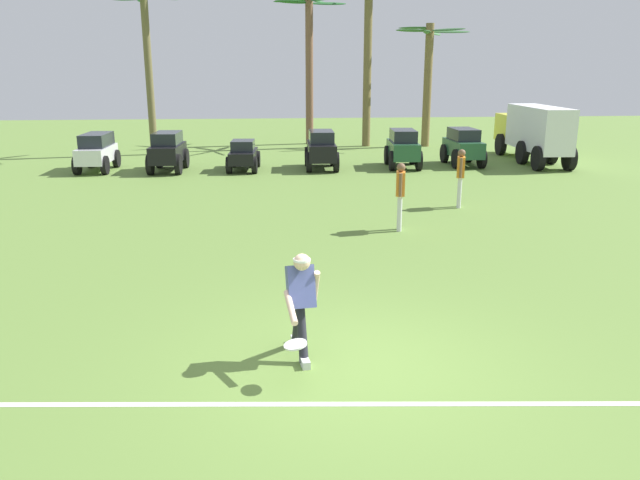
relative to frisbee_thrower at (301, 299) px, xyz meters
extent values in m
plane|color=olive|center=(0.68, -0.33, -0.80)|extent=(80.00, 80.00, 0.00)
cube|color=white|center=(0.68, -1.24, -0.80)|extent=(26.71, 2.49, 0.01)
cylinder|color=#23232D|center=(0.01, -0.07, -0.44)|extent=(0.16, 0.37, 0.72)
cube|color=silver|center=(0.03, -0.23, -0.75)|extent=(0.13, 0.27, 0.10)
cylinder|color=#23232D|center=(-0.03, 0.23, -0.44)|extent=(0.17, 0.45, 0.69)
cube|color=silver|center=(-0.05, 0.38, -0.75)|extent=(0.13, 0.27, 0.10)
cube|color=#4C5699|center=(0.00, 0.00, 0.17)|extent=(0.38, 0.41, 0.58)
sphere|color=beige|center=(0.01, -0.09, 0.52)|extent=(0.24, 0.24, 0.21)
cylinder|color=white|center=(0.01, -0.09, 0.55)|extent=(0.24, 0.24, 0.03)
cylinder|color=beige|center=(-0.14, -0.30, 0.02)|extent=(0.15, 0.58, 0.27)
cylinder|color=beige|center=(0.19, 0.07, 0.14)|extent=(0.12, 0.29, 0.49)
cylinder|color=white|center=(-0.11, -0.71, -0.29)|extent=(0.31, 0.31, 0.07)
cylinder|color=silver|center=(4.77, 8.52, -0.39)|extent=(0.14, 0.14, 0.82)
cylinder|color=silver|center=(4.82, 8.70, -0.39)|extent=(0.14, 0.14, 0.82)
cube|color=orange|center=(4.79, 8.61, 0.29)|extent=(0.29, 0.38, 0.54)
cylinder|color=brown|center=(4.73, 8.41, 0.30)|extent=(0.09, 0.09, 0.52)
cylinder|color=brown|center=(4.86, 8.81, 0.30)|extent=(0.09, 0.09, 0.52)
sphere|color=brown|center=(4.79, 8.61, 0.66)|extent=(0.25, 0.25, 0.20)
cylinder|color=silver|center=(2.65, 6.26, -0.39)|extent=(0.13, 0.13, 0.82)
cylinder|color=silver|center=(2.69, 6.43, -0.39)|extent=(0.13, 0.13, 0.82)
cube|color=orange|center=(2.67, 6.34, 0.29)|extent=(0.27, 0.38, 0.54)
cylinder|color=brown|center=(2.62, 6.14, 0.30)|extent=(0.09, 0.09, 0.52)
cylinder|color=brown|center=(2.72, 6.55, 0.30)|extent=(0.09, 0.09, 0.52)
sphere|color=brown|center=(2.67, 6.34, 0.66)|extent=(0.24, 0.24, 0.20)
cube|color=silver|center=(-6.41, 15.83, -0.20)|extent=(1.01, 2.42, 0.55)
cube|color=#1E232B|center=(-6.40, 15.98, 0.31)|extent=(0.88, 1.82, 0.46)
cylinder|color=black|center=(-6.87, 16.68, -0.47)|extent=(0.19, 0.66, 0.66)
cylinder|color=black|center=(-5.91, 16.66, -0.47)|extent=(0.19, 0.66, 0.66)
cylinder|color=black|center=(-6.90, 15.00, -0.47)|extent=(0.19, 0.66, 0.66)
cylinder|color=black|center=(-5.94, 14.98, -0.47)|extent=(0.19, 0.66, 0.66)
cube|color=black|center=(-3.83, 15.53, -0.14)|extent=(1.09, 2.39, 0.60)
cube|color=#1E232B|center=(-3.82, 15.58, 0.38)|extent=(0.94, 1.59, 0.44)
cylinder|color=black|center=(-4.28, 16.33, -0.44)|extent=(0.21, 0.73, 0.72)
cylinder|color=black|center=(-3.30, 16.28, -0.44)|extent=(0.21, 0.73, 0.72)
cylinder|color=black|center=(-4.35, 14.77, -0.44)|extent=(0.21, 0.73, 0.72)
cylinder|color=black|center=(-3.37, 14.73, -0.44)|extent=(0.21, 0.73, 0.72)
cube|color=black|center=(-1.12, 15.52, -0.29)|extent=(1.04, 2.25, 0.42)
cube|color=#1E232B|center=(-1.12, 15.42, 0.11)|extent=(0.86, 1.15, 0.38)
cylinder|color=black|center=(-1.52, 16.32, -0.50)|extent=(0.22, 0.61, 0.60)
cylinder|color=black|center=(-0.62, 16.26, -0.50)|extent=(0.22, 0.61, 0.60)
cylinder|color=black|center=(-1.62, 14.78, -0.50)|extent=(0.22, 0.61, 0.60)
cylinder|color=black|center=(-0.72, 14.72, -0.50)|extent=(0.22, 0.61, 0.60)
cube|color=black|center=(1.74, 15.54, -0.14)|extent=(1.06, 2.38, 0.60)
cube|color=#1E232B|center=(1.74, 15.59, 0.38)|extent=(0.92, 1.58, 0.44)
cylinder|color=black|center=(1.28, 16.34, -0.44)|extent=(0.21, 0.73, 0.72)
cylinder|color=black|center=(2.25, 16.30, -0.44)|extent=(0.21, 0.73, 0.72)
cylinder|color=black|center=(1.22, 14.78, -0.44)|extent=(0.21, 0.73, 0.72)
cylinder|color=black|center=(2.20, 14.75, -0.44)|extent=(0.21, 0.73, 0.72)
cube|color=#235133|center=(4.83, 15.66, -0.14)|extent=(1.17, 2.42, 0.60)
cube|color=#1E232B|center=(4.83, 15.71, 0.38)|extent=(0.99, 1.62, 0.44)
cylinder|color=black|center=(4.40, 16.47, -0.44)|extent=(0.24, 0.73, 0.72)
cylinder|color=black|center=(5.38, 16.39, -0.44)|extent=(0.24, 0.73, 0.72)
cylinder|color=black|center=(4.27, 14.92, -0.44)|extent=(0.24, 0.73, 0.72)
cylinder|color=black|center=(5.25, 14.84, -0.44)|extent=(0.24, 0.73, 0.72)
cube|color=#235133|center=(7.23, 15.92, -0.14)|extent=(0.99, 2.35, 0.60)
cube|color=#1E232B|center=(7.23, 15.97, 0.38)|extent=(0.87, 1.55, 0.44)
cylinder|color=black|center=(6.74, 16.70, -0.44)|extent=(0.18, 0.72, 0.72)
cylinder|color=black|center=(7.72, 16.70, -0.44)|extent=(0.18, 0.72, 0.72)
cylinder|color=black|center=(6.74, 15.15, -0.44)|extent=(0.18, 0.72, 0.72)
cylinder|color=black|center=(7.72, 15.14, -0.44)|extent=(0.18, 0.72, 0.72)
cube|color=yellow|center=(10.36, 18.95, 0.32)|extent=(1.14, 1.75, 1.15)
cube|color=white|center=(10.21, 16.00, 0.57)|extent=(1.36, 4.25, 1.65)
cylinder|color=black|center=(9.77, 18.64, -0.35)|extent=(0.29, 0.91, 0.90)
cylinder|color=black|center=(10.92, 18.58, -0.35)|extent=(0.29, 0.91, 0.90)
cylinder|color=black|center=(9.64, 16.03, -0.35)|extent=(0.29, 0.91, 0.90)
cylinder|color=black|center=(10.78, 15.98, -0.35)|extent=(0.29, 0.91, 0.90)
cylinder|color=black|center=(9.55, 14.39, -0.35)|extent=(0.29, 0.91, 0.90)
cylinder|color=black|center=(10.70, 14.33, -0.35)|extent=(0.29, 0.91, 0.90)
cylinder|color=brown|center=(-5.08, 20.17, 2.54)|extent=(0.31, 0.31, 6.69)
cylinder|color=brown|center=(1.92, 23.54, 2.68)|extent=(0.37, 0.37, 6.96)
ellipsoid|color=#245C2B|center=(2.80, 23.57, 5.72)|extent=(1.77, 0.31, 0.19)
ellipsoid|color=#245C2B|center=(2.43, 24.34, 5.89)|extent=(1.23, 1.73, 0.14)
ellipsoid|color=#245C2B|center=(1.88, 24.32, 5.87)|extent=(0.33, 1.57, 0.16)
ellipsoid|color=#245C2B|center=(1.10, 24.05, 5.88)|extent=(1.78, 1.23, 0.15)
ellipsoid|color=#245C2B|center=(1.11, 23.16, 5.75)|extent=(1.72, 0.99, 0.18)
cylinder|color=brown|center=(4.53, 22.31, 2.86)|extent=(0.37, 0.37, 7.33)
cylinder|color=brown|center=(7.34, 21.99, 1.99)|extent=(0.38, 0.38, 5.58)
ellipsoid|color=#356236|center=(8.26, 21.92, 4.41)|extent=(1.87, 0.39, 0.17)
ellipsoid|color=#356236|center=(7.79, 22.68, 4.36)|extent=(1.10, 1.52, 0.19)
ellipsoid|color=#356236|center=(7.31, 22.84, 4.56)|extent=(0.31, 1.71, 0.14)
ellipsoid|color=#356236|center=(6.66, 22.25, 4.59)|extent=(1.45, 0.75, 0.14)
ellipsoid|color=#356236|center=(6.49, 21.75, 4.45)|extent=(1.76, 0.72, 0.17)
ellipsoid|color=#356236|center=(6.99, 21.15, 4.35)|extent=(0.92, 1.77, 0.18)
ellipsoid|color=#356236|center=(7.93, 21.25, 4.46)|extent=(1.39, 1.65, 0.16)
camera|label=1|loc=(-0.44, -7.37, 2.82)|focal=35.00mm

